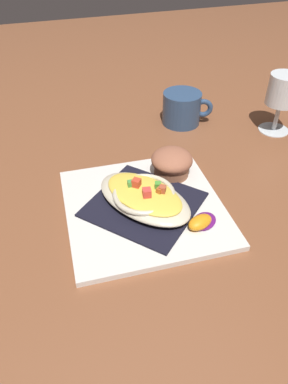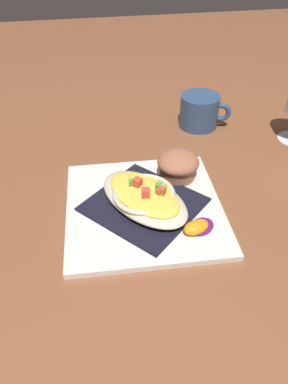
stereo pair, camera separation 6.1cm
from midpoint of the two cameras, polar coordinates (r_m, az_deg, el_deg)
ground_plane at (r=0.64m, az=-2.74°, el=-2.92°), size 2.60×2.60×0.00m
square_plate at (r=0.64m, az=-2.76°, el=-2.56°), size 0.28×0.28×0.01m
folded_napkin at (r=0.63m, az=-2.78°, el=-2.07°), size 0.24×0.24×0.00m
gratin_dish at (r=0.62m, az=-2.83°, el=-0.77°), size 0.21×0.19×0.04m
muffin at (r=0.69m, az=1.88°, el=4.60°), size 0.08×0.08×0.05m
orange_garnish at (r=0.59m, az=6.15°, el=-4.85°), size 0.06×0.07×0.02m
coffee_mug at (r=0.88m, az=4.03°, el=12.84°), size 0.09×0.12×0.08m
stemmed_glass at (r=0.87m, az=19.23°, el=14.47°), size 0.07×0.07×0.13m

